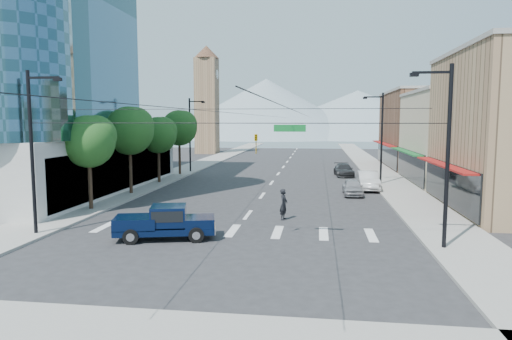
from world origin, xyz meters
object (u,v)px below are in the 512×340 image
(pedestrian, at_px, (284,204))
(parked_car_near, at_px, (353,187))
(pickup_truck, at_px, (165,222))
(parked_car_mid, at_px, (368,181))
(parked_car_far, at_px, (344,170))

(pedestrian, bearing_deg, parked_car_near, -12.99)
(pedestrian, bearing_deg, pickup_truck, 146.50)
(pickup_truck, bearing_deg, pedestrian, 29.64)
(parked_car_mid, bearing_deg, parked_car_near, -115.81)
(parked_car_near, height_order, parked_car_mid, parked_car_mid)
(pickup_truck, relative_size, parked_car_mid, 1.11)
(parked_car_near, height_order, parked_car_far, parked_car_far)
(pickup_truck, xyz_separation_m, parked_car_far, (11.06, 29.60, -0.25))
(pickup_truck, distance_m, parked_car_far, 31.60)
(parked_car_near, relative_size, parked_car_far, 0.84)
(pedestrian, xyz_separation_m, parked_car_near, (5.10, 10.42, -0.31))
(parked_car_mid, distance_m, parked_car_far, 10.32)
(parked_car_near, xyz_separation_m, parked_car_mid, (1.63, 3.36, 0.15))
(parked_car_mid, bearing_deg, pedestrian, -115.93)
(pedestrian, distance_m, parked_car_mid, 15.33)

